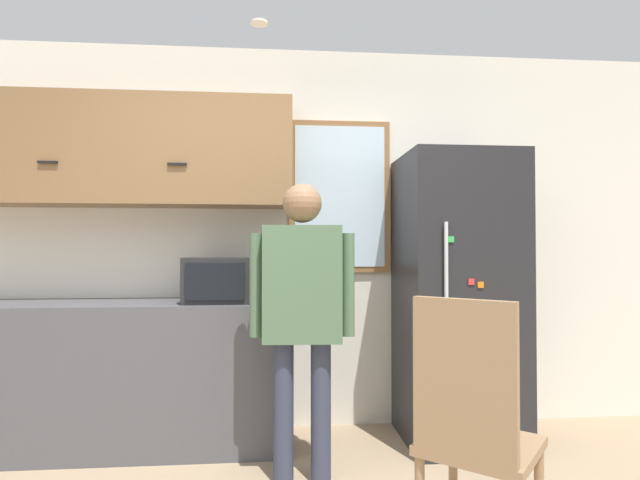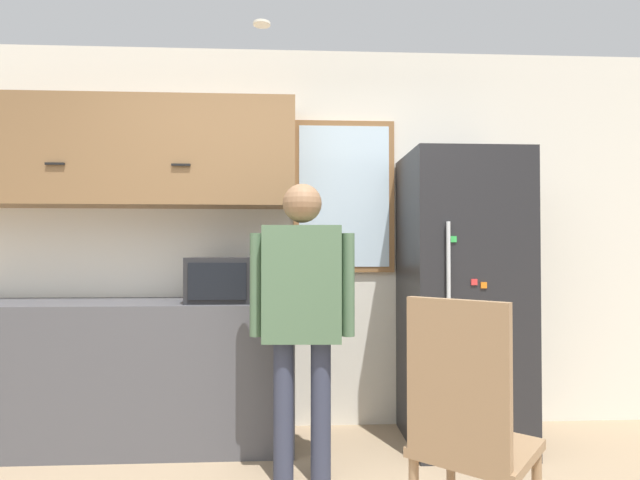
{
  "view_description": "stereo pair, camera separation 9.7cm",
  "coord_description": "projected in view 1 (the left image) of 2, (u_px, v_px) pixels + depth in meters",
  "views": [
    {
      "loc": [
        -0.05,
        -1.68,
        1.26
      ],
      "look_at": [
        0.19,
        1.04,
        1.31
      ],
      "focal_mm": 28.0,
      "sensor_mm": 36.0,
      "label": 1
    },
    {
      "loc": [
        0.04,
        -1.69,
        1.26
      ],
      "look_at": [
        0.19,
        1.04,
        1.31
      ],
      "focal_mm": 28.0,
      "sensor_mm": 36.0,
      "label": 2
    }
  ],
  "objects": [
    {
      "name": "refrigerator",
      "position": [
        457.0,
        297.0,
        3.3
      ],
      "size": [
        0.72,
        0.72,
        1.88
      ],
      "color": "#232326",
      "rests_on": "ground_plane"
    },
    {
      "name": "person",
      "position": [
        302.0,
        300.0,
        2.71
      ],
      "size": [
        0.57,
        0.24,
        1.62
      ],
      "rotation": [
        0.0,
        0.0,
        -0.05
      ],
      "color": "#33384C",
      "rests_on": "ground_plane"
    },
    {
      "name": "chair",
      "position": [
        473.0,
        423.0,
        1.96
      ],
      "size": [
        0.6,
        0.6,
        1.07
      ],
      "rotation": [
        0.0,
        0.0,
        2.44
      ],
      "color": "#997551",
      "rests_on": "ground_plane"
    },
    {
      "name": "window",
      "position": [
        340.0,
        197.0,
        3.59
      ],
      "size": [
        0.73,
        0.05,
        1.09
      ],
      "color": "olive"
    },
    {
      "name": "back_wall",
      "position": [
        284.0,
        237.0,
        3.6
      ],
      "size": [
        6.0,
        0.06,
        2.7
      ],
      "color": "silver",
      "rests_on": "ground_plane"
    },
    {
      "name": "microwave",
      "position": [
        226.0,
        280.0,
        3.19
      ],
      "size": [
        0.5,
        0.39,
        0.29
      ],
      "color": "#232326",
      "rests_on": "counter"
    },
    {
      "name": "upper_cabinets",
      "position": [
        122.0,
        152.0,
        3.31
      ],
      "size": [
        2.25,
        0.37,
        0.72
      ],
      "color": "olive"
    },
    {
      "name": "ceiling_light",
      "position": [
        259.0,
        23.0,
        3.12
      ],
      "size": [
        0.11,
        0.11,
        0.01
      ],
      "color": "white"
    },
    {
      "name": "counter",
      "position": [
        115.0,
        375.0,
        3.16
      ],
      "size": [
        2.25,
        0.58,
        0.92
      ],
      "color": "#4C4C51",
      "rests_on": "ground_plane"
    }
  ]
}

